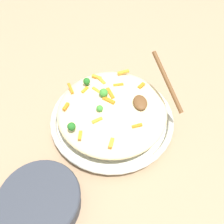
# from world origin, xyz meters

# --- Properties ---
(ground_plane) EXTENTS (2.40, 2.40, 0.00)m
(ground_plane) POSITION_xyz_m (0.00, 0.00, 0.00)
(ground_plane) COLOR #9E7F60
(serving_bowl) EXTENTS (0.38, 0.38, 0.04)m
(serving_bowl) POSITION_xyz_m (0.00, 0.00, 0.02)
(serving_bowl) COLOR silver
(serving_bowl) RESTS_ON ground_plane
(pasta_mound) EXTENTS (0.33, 0.33, 0.06)m
(pasta_mound) POSITION_xyz_m (0.00, 0.00, 0.07)
(pasta_mound) COLOR beige
(pasta_mound) RESTS_ON serving_bowl
(carrot_piece_0) EXTENTS (0.04, 0.03, 0.01)m
(carrot_piece_0) POSITION_xyz_m (0.06, 0.04, 0.10)
(carrot_piece_0) COLOR orange
(carrot_piece_0) RESTS_ON pasta_mound
(carrot_piece_1) EXTENTS (0.03, 0.01, 0.01)m
(carrot_piece_1) POSITION_xyz_m (-0.09, 0.10, 0.09)
(carrot_piece_1) COLOR orange
(carrot_piece_1) RESTS_ON pasta_mound
(carrot_piece_2) EXTENTS (0.03, 0.02, 0.01)m
(carrot_piece_2) POSITION_xyz_m (0.01, 0.13, 0.09)
(carrot_piece_2) COLOR orange
(carrot_piece_2) RESTS_ON pasta_mound
(carrot_piece_3) EXTENTS (0.03, 0.04, 0.01)m
(carrot_piece_3) POSITION_xyz_m (0.01, 0.01, 0.10)
(carrot_piece_3) COLOR orange
(carrot_piece_3) RESTS_ON pasta_mound
(carrot_piece_4) EXTENTS (0.02, 0.03, 0.01)m
(carrot_piece_4) POSITION_xyz_m (0.12, 0.03, 0.09)
(carrot_piece_4) COLOR orange
(carrot_piece_4) RESTS_ON pasta_mound
(carrot_piece_5) EXTENTS (0.01, 0.03, 0.01)m
(carrot_piece_5) POSITION_xyz_m (0.07, -0.03, 0.10)
(carrot_piece_5) COLOR orange
(carrot_piece_5) RESTS_ON pasta_mound
(carrot_piece_6) EXTENTS (0.03, 0.02, 0.01)m
(carrot_piece_6) POSITION_xyz_m (0.10, 0.02, 0.09)
(carrot_piece_6) COLOR orange
(carrot_piece_6) RESTS_ON pasta_mound
(carrot_piece_7) EXTENTS (0.02, 0.04, 0.01)m
(carrot_piece_7) POSITION_xyz_m (0.13, -0.05, 0.09)
(carrot_piece_7) COLOR orange
(carrot_piece_7) RESTS_ON pasta_mound
(carrot_piece_8) EXTENTS (0.01, 0.03, 0.01)m
(carrot_piece_8) POSITION_xyz_m (-0.08, -0.06, 0.09)
(carrot_piece_8) COLOR orange
(carrot_piece_8) RESTS_ON pasta_mound
(carrot_piece_9) EXTENTS (0.02, 0.03, 0.01)m
(carrot_piece_9) POSITION_xyz_m (0.06, -0.10, 0.09)
(carrot_piece_9) COLOR orange
(carrot_piece_9) RESTS_ON pasta_mound
(carrot_piece_10) EXTENTS (0.03, 0.02, 0.01)m
(carrot_piece_10) POSITION_xyz_m (-0.13, 0.02, 0.10)
(carrot_piece_10) COLOR orange
(carrot_piece_10) RESTS_ON pasta_mound
(carrot_piece_11) EXTENTS (0.03, 0.02, 0.01)m
(carrot_piece_11) POSITION_xyz_m (0.07, 0.07, 0.09)
(carrot_piece_11) COLOR orange
(carrot_piece_11) RESTS_ON pasta_mound
(carrot_piece_12) EXTENTS (0.04, 0.02, 0.01)m
(carrot_piece_12) POSITION_xyz_m (0.04, -0.00, 0.10)
(carrot_piece_12) COLOR orange
(carrot_piece_12) RESTS_ON pasta_mound
(carrot_piece_13) EXTENTS (0.02, 0.03, 0.01)m
(carrot_piece_13) POSITION_xyz_m (-0.05, 0.05, 0.10)
(carrot_piece_13) COLOR orange
(carrot_piece_13) RESTS_ON pasta_mound
(carrot_piece_14) EXTENTS (0.04, 0.02, 0.01)m
(carrot_piece_14) POSITION_xyz_m (0.08, 0.12, 0.09)
(carrot_piece_14) COLOR orange
(carrot_piece_14) RESTS_ON pasta_mound
(broccoli_floret_0) EXTENTS (0.02, 0.02, 0.02)m
(broccoli_floret_0) POSITION_xyz_m (-0.02, 0.04, 0.11)
(broccoli_floret_0) COLOR #377928
(broccoli_floret_0) RESTS_ON pasta_mound
(broccoli_floret_1) EXTENTS (0.03, 0.03, 0.03)m
(broccoli_floret_1) POSITION_xyz_m (0.03, 0.02, 0.11)
(broccoli_floret_1) COLOR #377928
(broccoli_floret_1) RESTS_ON pasta_mound
(broccoli_floret_2) EXTENTS (0.02, 0.02, 0.03)m
(broccoli_floret_2) POSITION_xyz_m (0.09, 0.07, 0.11)
(broccoli_floret_2) COLOR #205B1C
(broccoli_floret_2) RESTS_ON pasta_mound
(broccoli_floret_3) EXTENTS (0.02, 0.02, 0.03)m
(broccoli_floret_3) POSITION_xyz_m (-0.07, 0.12, 0.11)
(broccoli_floret_3) COLOR #205B1C
(broccoli_floret_3) RESTS_ON pasta_mound
(serving_spoon) EXTENTS (0.17, 0.13, 0.11)m
(serving_spoon) POSITION_xyz_m (-0.00, -0.11, 0.12)
(serving_spoon) COLOR brown
(serving_spoon) RESTS_ON pasta_mound
(companion_bowl) EXTENTS (0.20, 0.20, 0.06)m
(companion_bowl) POSITION_xyz_m (-0.23, 0.21, 0.03)
(companion_bowl) COLOR #333842
(companion_bowl) RESTS_ON ground_plane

